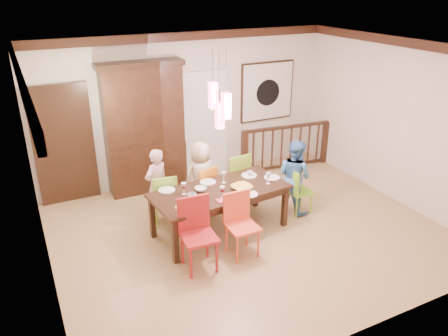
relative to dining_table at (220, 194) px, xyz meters
name	(u,v)px	position (x,y,z in m)	size (l,w,h in m)	color
floor	(248,231)	(0.40, -0.23, -0.67)	(6.00, 6.00, 0.00)	tan
ceiling	(253,49)	(0.40, -0.23, 2.23)	(6.00, 6.00, 0.00)	white
wall_back	(188,108)	(0.40, 2.27, 0.78)	(6.00, 6.00, 0.00)	beige
wall_left	(37,187)	(-2.60, -0.23, 0.78)	(5.00, 5.00, 0.00)	beige
wall_right	(397,122)	(3.40, -0.23, 0.78)	(5.00, 5.00, 0.00)	beige
crown_molding	(253,55)	(0.40, -0.23, 2.15)	(6.00, 5.00, 0.16)	black
panel_door	(64,147)	(-2.00, 2.22, 0.38)	(1.04, 0.07, 2.24)	black
white_doorway	(205,126)	(0.75, 2.24, 0.38)	(0.97, 0.05, 2.22)	silver
painting	(267,91)	(2.20, 2.23, 0.93)	(1.25, 0.06, 1.25)	black
pendant_cluster	(220,105)	(0.00, 0.00, 1.44)	(0.27, 0.21, 1.14)	#FF4C7B
dining_table	(220,194)	(0.00, 0.00, 0.00)	(2.24, 1.18, 0.75)	black
chair_far_left	(163,194)	(-0.71, 0.69, -0.16)	(0.45, 0.45, 0.89)	#89CC35
chair_far_mid	(201,186)	(-0.01, 0.71, -0.16)	(0.50, 0.50, 0.88)	orange
chair_far_right	(233,175)	(0.63, 0.76, -0.10)	(0.50, 0.50, 1.00)	#72A021
chair_near_left	(199,232)	(-0.70, -0.76, -0.07)	(0.50, 0.50, 1.04)	maroon
chair_near_mid	(243,222)	(0.00, -0.74, -0.12)	(0.43, 0.43, 0.96)	#E64B2C
chair_end_right	(300,188)	(1.51, -0.05, -0.19)	(0.38, 0.38, 0.83)	#7BBC22
china_hutch	(144,128)	(-0.56, 2.07, 0.57)	(1.56, 0.46, 2.47)	black
balustrade	(286,146)	(2.41, 1.72, -0.17)	(2.08, 0.30, 0.96)	black
person_far_left	(157,185)	(-0.77, 0.82, -0.03)	(0.46, 0.30, 1.27)	beige
person_far_mid	(201,177)	(0.03, 0.81, -0.04)	(0.62, 0.40, 1.27)	#C6B896
person_end_right	(295,176)	(1.46, 0.06, -0.01)	(0.64, 0.50, 1.32)	#3E71AE
serving_bowl	(242,188)	(0.30, -0.17, 0.12)	(0.31, 0.31, 0.08)	#EEB843
small_bowl	(201,189)	(-0.29, 0.09, 0.11)	(0.19, 0.19, 0.06)	white
cup_left	(192,197)	(-0.53, -0.14, 0.14)	(0.14, 0.14, 0.11)	silver
cup_right	(250,174)	(0.67, 0.22, 0.13)	(0.10, 0.10, 0.09)	silver
plate_far_left	(167,190)	(-0.76, 0.34, 0.09)	(0.26, 0.26, 0.01)	white
plate_far_mid	(208,182)	(-0.06, 0.32, 0.09)	(0.26, 0.26, 0.01)	white
plate_far_right	(249,175)	(0.67, 0.25, 0.09)	(0.26, 0.26, 0.01)	white
plate_near_left	(184,207)	(-0.72, -0.30, 0.09)	(0.26, 0.26, 0.01)	white
plate_near_mid	(249,194)	(0.33, -0.36, 0.09)	(0.26, 0.26, 0.01)	white
plate_end_right	(272,177)	(0.96, 0.01, 0.09)	(0.26, 0.26, 0.01)	white
wine_glass_a	(184,189)	(-0.57, 0.10, 0.18)	(0.08, 0.08, 0.19)	#590C19
wine_glass_b	(224,177)	(0.16, 0.20, 0.18)	(0.08, 0.08, 0.19)	silver
wine_glass_c	(222,192)	(-0.09, -0.27, 0.18)	(0.08, 0.08, 0.19)	#590C19
wine_glass_d	(268,178)	(0.79, -0.15, 0.18)	(0.08, 0.08, 0.19)	silver
napkin	(223,200)	(-0.13, -0.36, 0.09)	(0.18, 0.14, 0.01)	#D83359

